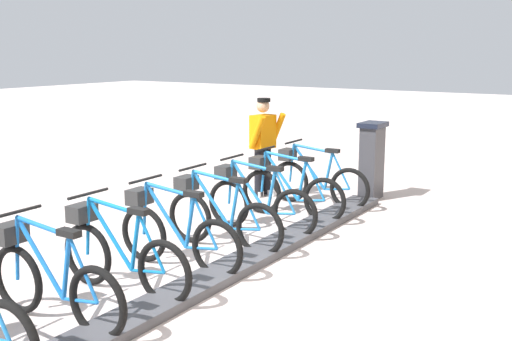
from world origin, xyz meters
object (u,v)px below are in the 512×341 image
at_px(payment_kiosk, 372,159).
at_px(bike_docked_1, 288,189).
at_px(worker_near_rack, 263,143).
at_px(bike_docked_6, 49,279).
at_px(bike_docked_3, 219,215).
at_px(bike_docked_4, 174,232).
at_px(bike_docked_2, 256,201).
at_px(bike_docked_5, 119,253).
at_px(bike_docked_0, 315,179).

xyz_separation_m(payment_kiosk, bike_docked_1, (0.57, 1.79, -0.24)).
bearing_deg(worker_near_rack, bike_docked_6, 101.03).
relative_size(bike_docked_1, bike_docked_3, 1.00).
height_order(bike_docked_3, bike_docked_4, same).
bearing_deg(bike_docked_4, worker_near_rack, -73.84).
bearing_deg(bike_docked_2, bike_docked_4, 90.00).
xyz_separation_m(bike_docked_1, bike_docked_3, (0.00, 1.73, 0.00)).
xyz_separation_m(bike_docked_5, bike_docked_6, (0.00, 0.87, 0.00)).
height_order(payment_kiosk, bike_docked_2, payment_kiosk).
distance_m(bike_docked_0, bike_docked_4, 3.46).
bearing_deg(worker_near_rack, bike_docked_1, 136.89).
bearing_deg(worker_near_rack, bike_docked_4, 106.16).
bearing_deg(worker_near_rack, bike_docked_5, 103.12).
height_order(payment_kiosk, bike_docked_5, payment_kiosk).
distance_m(bike_docked_1, bike_docked_6, 4.33).
bearing_deg(bike_docked_2, bike_docked_6, 90.00).
distance_m(payment_kiosk, worker_near_rack, 1.82).
xyz_separation_m(bike_docked_1, worker_near_rack, (1.03, -0.97, 0.48)).
bearing_deg(bike_docked_1, bike_docked_6, 90.00).
relative_size(bike_docked_2, bike_docked_6, 1.00).
distance_m(payment_kiosk, bike_docked_0, 1.11).
bearing_deg(bike_docked_0, bike_docked_5, 90.00).
height_order(bike_docked_5, worker_near_rack, worker_near_rack).
distance_m(bike_docked_4, worker_near_rack, 3.74).
xyz_separation_m(payment_kiosk, bike_docked_3, (0.57, 3.52, -0.24)).
bearing_deg(bike_docked_0, bike_docked_4, 90.00).
distance_m(bike_docked_0, bike_docked_3, 2.60).
bearing_deg(payment_kiosk, bike_docked_5, 83.78).
distance_m(bike_docked_0, bike_docked_5, 4.33).
relative_size(bike_docked_4, worker_near_rack, 1.04).
bearing_deg(bike_docked_5, bike_docked_4, -90.00).
height_order(payment_kiosk, bike_docked_0, payment_kiosk).
relative_size(bike_docked_1, bike_docked_5, 1.00).
relative_size(payment_kiosk, bike_docked_0, 0.74).
distance_m(bike_docked_0, bike_docked_2, 1.73).
height_order(bike_docked_1, bike_docked_3, same).
relative_size(bike_docked_0, bike_docked_5, 1.00).
bearing_deg(bike_docked_6, bike_docked_4, -90.00).
distance_m(bike_docked_1, bike_docked_4, 2.60).
bearing_deg(bike_docked_3, bike_docked_5, 90.00).
relative_size(bike_docked_0, bike_docked_6, 1.00).
distance_m(bike_docked_1, bike_docked_3, 1.73).
height_order(bike_docked_1, bike_docked_6, same).
xyz_separation_m(bike_docked_0, bike_docked_2, (0.00, 1.73, 0.00)).
relative_size(payment_kiosk, bike_docked_2, 0.74).
height_order(bike_docked_1, worker_near_rack, worker_near_rack).
bearing_deg(bike_docked_1, bike_docked_2, 90.00).
xyz_separation_m(bike_docked_1, bike_docked_6, (0.00, 4.33, 0.00)).
relative_size(bike_docked_0, worker_near_rack, 1.04).
bearing_deg(bike_docked_4, bike_docked_2, -90.00).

